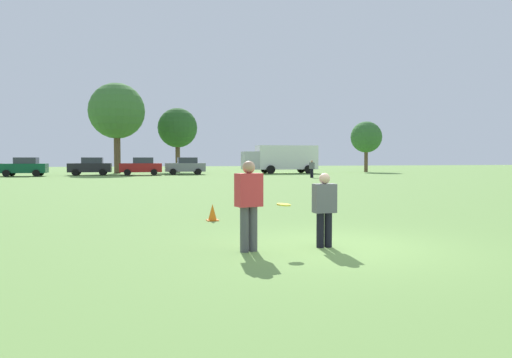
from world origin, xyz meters
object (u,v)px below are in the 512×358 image
(player_thrower, at_px, (249,201))
(traffic_cone, at_px, (212,213))
(parked_car_near_right, at_px, (141,166))
(parked_car_far_right, at_px, (186,166))
(player_defender, at_px, (324,206))
(parked_car_mid_right, at_px, (90,166))
(frisbee, at_px, (284,205))
(parked_car_center, at_px, (24,167))
(box_truck, at_px, (281,158))
(bystander_sideline_watcher, at_px, (312,168))

(player_thrower, relative_size, traffic_cone, 3.60)
(parked_car_near_right, distance_m, parked_car_far_right, 4.70)
(player_defender, bearing_deg, parked_car_mid_right, 100.01)
(frisbee, height_order, parked_car_center, parked_car_center)
(parked_car_center, height_order, parked_car_mid_right, same)
(box_truck, height_order, bystander_sideline_watcher, box_truck)
(box_truck, bearing_deg, player_thrower, -108.26)
(parked_car_near_right, relative_size, box_truck, 0.50)
(player_thrower, bearing_deg, parked_car_mid_right, 97.99)
(traffic_cone, relative_size, bystander_sideline_watcher, 0.30)
(parked_car_center, relative_size, parked_car_near_right, 1.00)
(frisbee, bearing_deg, parked_car_near_right, 92.30)
(traffic_cone, height_order, parked_car_near_right, parked_car_near_right)
(parked_car_mid_right, height_order, box_truck, box_truck)
(parked_car_mid_right, bearing_deg, player_defender, -79.99)
(bystander_sideline_watcher, bearing_deg, player_thrower, -113.05)
(parked_car_near_right, xyz_separation_m, bystander_sideline_watcher, (14.62, -10.18, -0.03))
(traffic_cone, relative_size, box_truck, 0.06)
(player_thrower, distance_m, traffic_cone, 4.73)
(traffic_cone, bearing_deg, parked_car_near_right, 91.72)
(player_thrower, height_order, parked_car_mid_right, parked_car_mid_right)
(parked_car_near_right, relative_size, parked_car_far_right, 1.00)
(player_thrower, height_order, parked_car_near_right, parked_car_near_right)
(player_thrower, xyz_separation_m, traffic_cone, (0.08, 4.67, -0.74))
(frisbee, bearing_deg, bystander_sideline_watcher, 68.04)
(parked_car_center, xyz_separation_m, parked_car_far_right, (15.58, 1.07, 0.00))
(parked_car_near_right, bearing_deg, bystander_sideline_watcher, -34.86)
(player_defender, height_order, traffic_cone, player_defender)
(parked_car_near_right, xyz_separation_m, parked_car_far_right, (4.61, 0.94, 0.00))
(player_defender, height_order, box_truck, box_truck)
(parked_car_mid_right, bearing_deg, parked_car_far_right, -1.60)
(parked_car_near_right, height_order, parked_car_far_right, same)
(frisbee, bearing_deg, traffic_cone, 96.70)
(frisbee, xyz_separation_m, parked_car_mid_right, (-6.72, 43.45, 0.03))
(traffic_cone, xyz_separation_m, parked_car_mid_right, (-6.15, 38.62, 0.69))
(player_thrower, distance_m, parked_car_center, 43.65)
(player_defender, bearing_deg, traffic_cone, 107.78)
(parked_car_mid_right, distance_m, parked_car_near_right, 5.17)
(player_defender, relative_size, parked_car_far_right, 0.35)
(player_defender, bearing_deg, frisbee, -167.27)
(parked_car_center, distance_m, parked_car_near_right, 10.98)
(parked_car_near_right, bearing_deg, traffic_cone, -88.28)
(player_thrower, xyz_separation_m, bystander_sideline_watcher, (13.57, 31.90, -0.08))
(player_thrower, bearing_deg, box_truck, 71.74)
(traffic_cone, bearing_deg, parked_car_center, 107.98)
(traffic_cone, bearing_deg, bystander_sideline_watcher, 63.63)
(parked_car_far_right, distance_m, box_truck, 11.05)
(player_thrower, xyz_separation_m, box_truck, (14.53, 44.04, 0.78))
(frisbee, xyz_separation_m, parked_car_near_right, (-1.69, 42.24, 0.03))
(parked_car_mid_right, xyz_separation_m, parked_car_near_right, (5.03, -1.21, 0.00))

